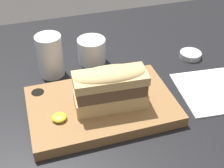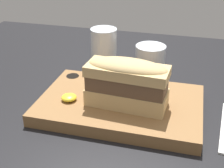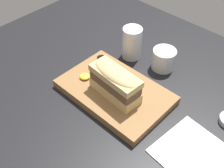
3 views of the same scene
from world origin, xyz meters
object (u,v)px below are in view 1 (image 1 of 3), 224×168
(napkin, at_px, (217,90))
(condiment_dish, at_px, (190,55))
(serving_board, at_px, (101,106))
(sandwich, at_px, (110,86))
(wine_glass, at_px, (92,52))
(water_glass, at_px, (50,58))

(napkin, relative_size, condiment_dish, 3.34)
(serving_board, height_order, napkin, serving_board)
(sandwich, relative_size, napkin, 0.79)
(sandwich, height_order, wine_glass, sandwich)
(serving_board, height_order, water_glass, water_glass)
(sandwich, height_order, condiment_dish, sandwich)
(napkin, distance_m, condiment_dish, 0.17)
(water_glass, bearing_deg, wine_glass, 13.05)
(wine_glass, bearing_deg, serving_board, -98.41)
(serving_board, height_order, condiment_dish, serving_board)
(serving_board, bearing_deg, wine_glass, 81.59)
(serving_board, distance_m, napkin, 0.31)
(water_glass, xyz_separation_m, napkin, (0.41, -0.21, -0.05))
(serving_board, relative_size, water_glass, 2.90)
(condiment_dish, bearing_deg, wine_glass, 167.21)
(serving_board, height_order, wine_glass, wine_glass)
(sandwich, height_order, water_glass, sandwich)
(serving_board, bearing_deg, water_glass, 115.80)
(wine_glass, height_order, condiment_dish, wine_glass)
(water_glass, bearing_deg, condiment_dish, -5.20)
(sandwich, distance_m, napkin, 0.31)
(serving_board, xyz_separation_m, wine_glass, (0.03, 0.22, 0.02))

